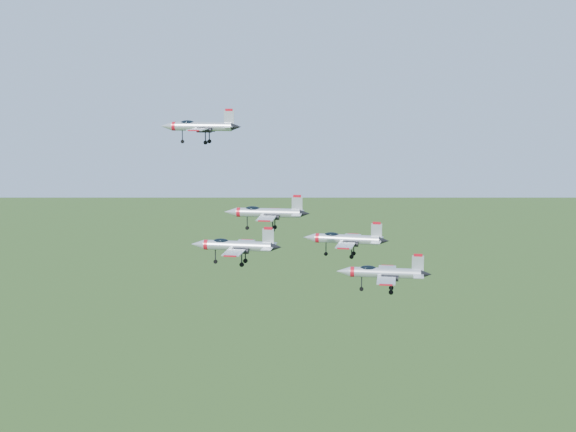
{
  "coord_description": "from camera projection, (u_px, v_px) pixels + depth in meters",
  "views": [
    {
      "loc": [
        -5.0,
        -112.04,
        149.26
      ],
      "look_at": [
        -1.34,
        -2.08,
        130.05
      ],
      "focal_mm": 50.0,
      "sensor_mm": 36.0,
      "label": 1
    }
  ],
  "objects": [
    {
      "name": "jet_lead",
      "position": [
        200.0,
        126.0,
        125.87
      ],
      "size": [
        13.09,
        11.0,
        3.51
      ],
      "rotation": [
        0.0,
        0.0,
        -0.2
      ],
      "color": "#AFB6BC"
    },
    {
      "name": "jet_right_high",
      "position": [
        235.0,
        245.0,
        90.9
      ],
      "size": [
        10.57,
        8.89,
        2.84
      ],
      "rotation": [
        0.0,
        0.0,
        -0.2
      ],
      "color": "#AFB6BC"
    },
    {
      "name": "jet_right_low",
      "position": [
        382.0,
        273.0,
        107.05
      ],
      "size": [
        12.74,
        10.68,
        3.41
      ],
      "rotation": [
        0.0,
        0.0,
        -0.17
      ],
      "color": "#AFB6BC"
    },
    {
      "name": "jet_left_low",
      "position": [
        345.0,
        239.0,
        122.65
      ],
      "size": [
        13.23,
        11.2,
        3.58
      ],
      "rotation": [
        0.0,
        0.0,
        -0.25
      ],
      "color": "#AFB6BC"
    },
    {
      "name": "jet_left_high",
      "position": [
        266.0,
        213.0,
        112.23
      ],
      "size": [
        12.19,
        10.19,
        3.26
      ],
      "rotation": [
        0.0,
        0.0,
        -0.16
      ],
      "color": "#AFB6BC"
    }
  ]
}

